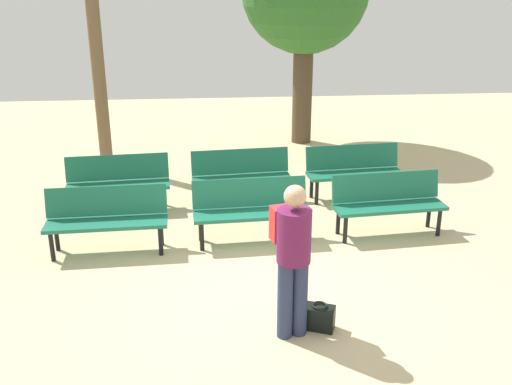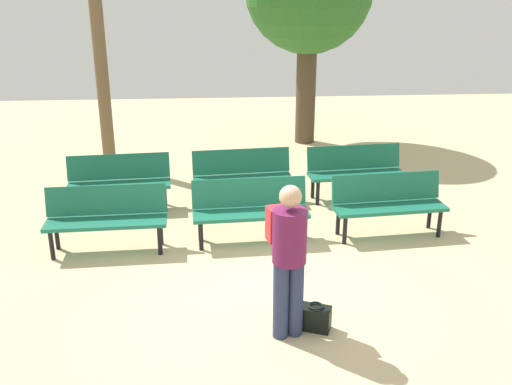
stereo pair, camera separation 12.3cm
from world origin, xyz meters
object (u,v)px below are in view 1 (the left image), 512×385
object	(u,v)px
bench_r0_c1	(251,207)
bench_r0_c2	(388,200)
handbag	(319,317)
bench_r1_c0	(118,180)
visitor_with_backpack	(292,252)
tree_0	(99,79)
bench_r0_c0	(107,216)
bench_r1_c1	(241,173)
bench_r1_c2	(354,168)

from	to	relation	value
bench_r0_c1	bench_r0_c2	world-z (taller)	same
bench_r0_c1	handbag	size ratio (longest dim) A/B	4.46
bench_r1_c0	visitor_with_backpack	bearing A→B (deg)	-63.04
bench_r0_c2	tree_0	size ratio (longest dim) A/B	0.48
visitor_with_backpack	tree_0	bearing A→B (deg)	-77.64
bench_r1_c0	handbag	bearing A→B (deg)	-59.23
bench_r0_c0	tree_0	bearing A→B (deg)	96.86
bench_r1_c1	bench_r0_c1	bearing A→B (deg)	-93.54
bench_r1_c0	handbag	xyz separation A→B (m)	(2.53, -3.58, -0.37)
bench_r0_c0	bench_r1_c0	bearing A→B (deg)	89.75
bench_r0_c2	bench_r1_c1	size ratio (longest dim) A/B	1.00
bench_r0_c1	bench_r1_c2	world-z (taller)	same
bench_r0_c2	bench_r1_c2	size ratio (longest dim) A/B	1.00
bench_r0_c2	visitor_with_backpack	world-z (taller)	visitor_with_backpack
bench_r1_c0	bench_r0_c0	bearing A→B (deg)	-92.55
bench_r0_c1	visitor_with_backpack	distance (m)	2.36
bench_r0_c1	bench_r1_c1	size ratio (longest dim) A/B	0.99
handbag	visitor_with_backpack	bearing A→B (deg)	-171.03
bench_r0_c2	visitor_with_backpack	bearing A→B (deg)	-131.38
tree_0	bench_r1_c1	bearing A→B (deg)	-41.07
bench_r1_c2	tree_0	world-z (taller)	tree_0
bench_r1_c0	visitor_with_backpack	xyz separation A→B (m)	(2.22, -3.63, 0.43)
bench_r0_c0	visitor_with_backpack	size ratio (longest dim) A/B	0.98
tree_0	bench_r0_c2	bearing A→B (deg)	-38.41
bench_r0_c1	bench_r1_c0	bearing A→B (deg)	143.34
bench_r1_c0	tree_0	world-z (taller)	tree_0
bench_r1_c1	bench_r1_c2	world-z (taller)	same
bench_r1_c0	bench_r1_c1	world-z (taller)	same
bench_r0_c1	bench_r1_c2	xyz separation A→B (m)	(1.86, 1.57, 0.00)
visitor_with_backpack	bench_r0_c1	bearing A→B (deg)	-96.93
bench_r0_c0	bench_r1_c1	bearing A→B (deg)	38.24
bench_r1_c2	bench_r1_c0	bearing A→B (deg)	178.49
handbag	bench_r0_c2	bearing A→B (deg)	58.33
bench_r1_c1	visitor_with_backpack	size ratio (longest dim) A/B	0.99
bench_r1_c0	visitor_with_backpack	distance (m)	4.28
bench_r1_c0	visitor_with_backpack	size ratio (longest dim) A/B	0.99
bench_r1_c2	visitor_with_backpack	distance (m)	4.23
bench_r0_c0	tree_0	distance (m)	4.05
tree_0	bench_r0_c1	bearing A→B (deg)	-55.19
bench_r0_c1	bench_r1_c2	size ratio (longest dim) A/B	0.99
bench_r1_c1	bench_r0_c2	bearing A→B (deg)	-39.61
bench_r1_c0	bench_r1_c2	size ratio (longest dim) A/B	1.00
bench_r0_c1	bench_r1_c0	xyz separation A→B (m)	(-1.99, 1.32, 0.00)
bench_r0_c1	bench_r0_c2	size ratio (longest dim) A/B	0.99
tree_0	visitor_with_backpack	size ratio (longest dim) A/B	2.08
bench_r0_c2	bench_r1_c0	bearing A→B (deg)	157.50
bench_r0_c2	tree_0	distance (m)	5.91
bench_r1_c1	handbag	world-z (taller)	bench_r1_c1
bench_r1_c2	handbag	world-z (taller)	bench_r1_c2
bench_r1_c0	bench_r1_c1	xyz separation A→B (m)	(1.96, 0.15, 0.00)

